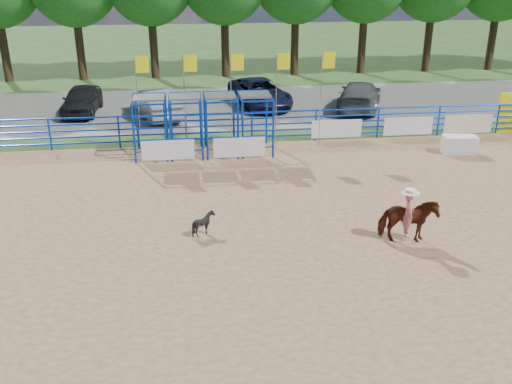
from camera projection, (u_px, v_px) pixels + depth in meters
ground at (291, 242)px, 17.33m from camera, size 120.00×120.00×0.00m
arena_dirt at (291, 242)px, 17.33m from camera, size 30.00×20.00×0.02m
gravel_strip at (238, 106)px, 32.90m from camera, size 40.00×10.00×0.01m
announcer_table at (459, 144)px, 24.97m from camera, size 1.52×0.85×0.77m
horse_and_rider at (408, 217)px, 17.02m from camera, size 1.79×1.04×2.42m
calf at (204, 223)px, 17.67m from camera, size 0.77×0.71×0.75m
car_a at (82, 100)px, 31.17m from camera, size 1.98×4.48×1.50m
car_b at (156, 103)px, 30.34m from camera, size 2.98×5.03×1.57m
car_c at (260, 93)px, 32.71m from camera, size 3.58×5.86×1.52m
car_d at (360, 95)px, 32.00m from camera, size 3.98×5.77×1.55m
perimeter_fence at (291, 220)px, 17.05m from camera, size 30.10×20.10×1.50m
chute_assembly at (212, 125)px, 24.73m from camera, size 19.32×2.41×4.20m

